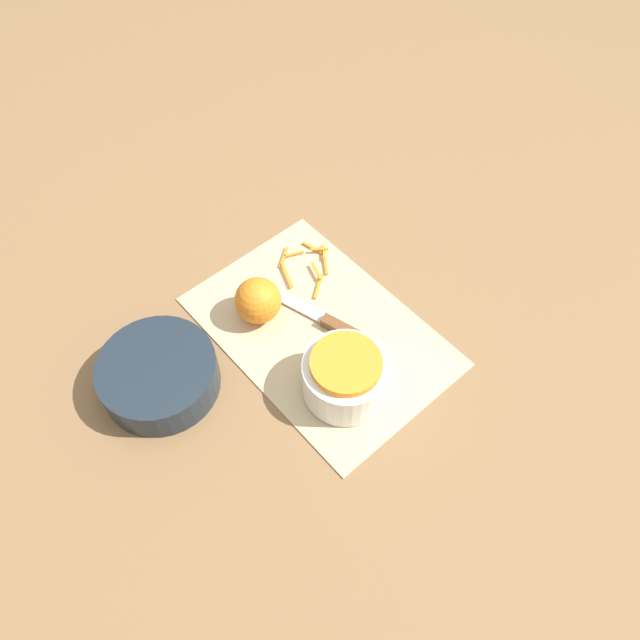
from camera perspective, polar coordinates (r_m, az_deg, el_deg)
ground_plane at (r=1.11m, az=-0.00°, el=-1.05°), size 4.00×4.00×0.00m
cutting_board at (r=1.11m, az=-0.00°, el=-0.97°), size 0.46×0.31×0.01m
bowl_speckled at (r=1.01m, az=2.33°, el=-5.12°), size 0.14×0.14×0.09m
bowl_dark at (r=1.06m, az=-14.51°, el=-4.89°), size 0.20×0.20×0.06m
knife at (r=1.11m, az=1.18°, el=-0.42°), size 0.25×0.09×0.02m
orange_left at (r=1.10m, az=-5.69°, el=1.80°), size 0.08×0.08×0.08m
peel_pile at (r=1.20m, az=-1.05°, el=5.26°), size 0.13×0.12×0.01m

